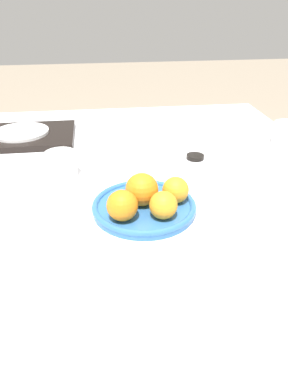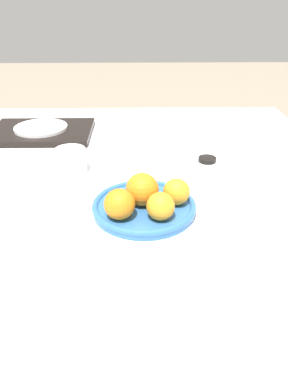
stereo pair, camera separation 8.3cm
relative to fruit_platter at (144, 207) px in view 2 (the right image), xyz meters
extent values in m
plane|color=gray|center=(-0.09, 0.30, -0.76)|extent=(12.00, 12.00, 0.00)
cube|color=white|center=(-0.09, 0.30, -0.38)|extent=(1.32, 1.06, 0.75)
cylinder|color=#336BAD|center=(0.00, 0.00, 0.00)|extent=(0.23, 0.23, 0.02)
torus|color=#336BAD|center=(0.00, 0.00, 0.00)|extent=(0.24, 0.24, 0.01)
sphere|color=orange|center=(0.00, 0.01, 0.04)|extent=(0.07, 0.07, 0.07)
sphere|color=orange|center=(-0.05, -0.05, 0.04)|extent=(0.07, 0.07, 0.07)
sphere|color=orange|center=(0.03, -0.06, 0.03)|extent=(0.06, 0.06, 0.06)
sphere|color=orange|center=(0.07, 0.01, 0.03)|extent=(0.06, 0.06, 0.06)
cylinder|color=silver|center=(0.26, 0.15, 0.05)|extent=(0.07, 0.07, 0.12)
cube|color=black|center=(-0.34, 0.51, 0.00)|extent=(0.34, 0.25, 0.02)
cylinder|color=white|center=(-0.34, 0.51, 0.01)|extent=(0.18, 0.18, 0.01)
cylinder|color=white|center=(0.25, 0.49, 0.03)|extent=(0.07, 0.07, 0.08)
cylinder|color=white|center=(-0.19, 0.21, 0.02)|extent=(0.08, 0.08, 0.07)
cube|color=white|center=(-0.27, -0.03, -0.01)|extent=(0.10, 0.15, 0.01)
cylinder|color=black|center=(0.19, 0.27, -0.01)|extent=(0.05, 0.05, 0.01)
camera|label=1|loc=(-0.10, -0.72, 0.44)|focal=35.00mm
camera|label=2|loc=(-0.01, -0.72, 0.44)|focal=35.00mm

